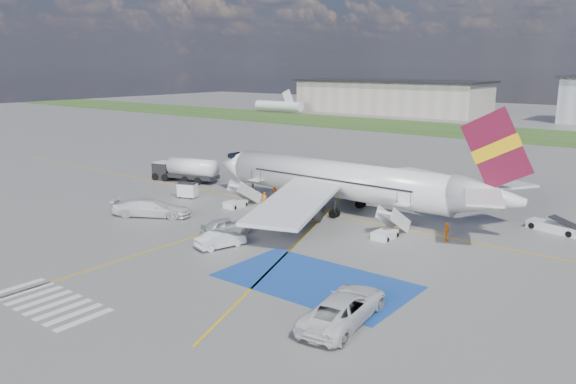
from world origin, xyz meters
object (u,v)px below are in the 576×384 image
at_px(airliner, 349,181).
at_px(fuel_tanker, 186,172).
at_px(belt_loader, 554,228).
at_px(van_white_b, 152,205).
at_px(gpu_cart, 188,191).
at_px(car_silver_a, 227,226).
at_px(van_white_a, 344,303).
at_px(car_silver_b, 221,239).

distance_m(airliner, fuel_tanker, 25.90).
xyz_separation_m(fuel_tanker, belt_loader, (44.89, 5.72, -0.96)).
height_order(airliner, van_white_b, airliner).
relative_size(airliner, gpu_cart, 14.80).
xyz_separation_m(airliner, belt_loader, (19.07, 6.04, -3.01)).
relative_size(airliner, belt_loader, 6.95).
height_order(gpu_cart, belt_loader, gpu_cart).
distance_m(airliner, belt_loader, 20.23).
bearing_deg(gpu_cart, belt_loader, -3.17).
distance_m(car_silver_a, van_white_b, 10.63).
distance_m(airliner, car_silver_a, 14.68).
bearing_deg(van_white_b, gpu_cart, -7.07).
height_order(belt_loader, car_silver_a, car_silver_a).
bearing_deg(van_white_a, airliner, -66.62).
bearing_deg(car_silver_a, airliner, -85.52).
relative_size(belt_loader, car_silver_b, 1.20).
xyz_separation_m(belt_loader, van_white_a, (-5.43, -28.27, 0.81)).
xyz_separation_m(airliner, car_silver_b, (-2.40, -16.73, -2.67)).
bearing_deg(airliner, fuel_tanker, 179.30).
xyz_separation_m(fuel_tanker, car_silver_b, (23.42, -17.05, -0.62)).
relative_size(fuel_tanker, van_white_b, 1.57).
bearing_deg(car_silver_a, van_white_b, 23.94).
bearing_deg(car_silver_b, airliner, -82.63).
bearing_deg(gpu_cart, car_silver_b, -54.57).
distance_m(gpu_cart, van_white_a, 36.10).
bearing_deg(airliner, car_silver_a, -108.63).
distance_m(gpu_cart, car_silver_a, 15.97).
distance_m(fuel_tanker, gpu_cart, 9.58).
xyz_separation_m(fuel_tanker, van_white_a, (39.46, -22.55, -0.15)).
xyz_separation_m(airliner, fuel_tanker, (-25.82, 0.32, -2.05)).
height_order(car_silver_b, van_white_a, van_white_a).
bearing_deg(car_silver_a, gpu_cart, -6.05).
bearing_deg(car_silver_a, fuel_tanker, -10.36).
xyz_separation_m(van_white_a, van_white_b, (-28.88, 8.38, 0.01)).
xyz_separation_m(airliner, van_white_a, (13.64, -22.23, -2.20)).
height_order(car_silver_b, van_white_b, van_white_b).
height_order(belt_loader, van_white_b, van_white_b).
relative_size(airliner, van_white_a, 5.78).
height_order(gpu_cart, car_silver_b, gpu_cart).
relative_size(airliner, car_silver_a, 7.75).
height_order(airliner, van_white_a, airliner).
bearing_deg(gpu_cart, airliner, -3.11).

